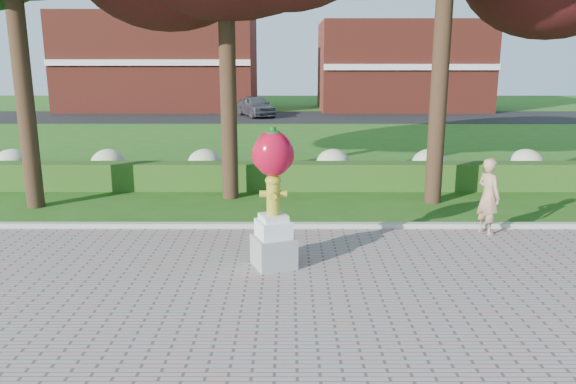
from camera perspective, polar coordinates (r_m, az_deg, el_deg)
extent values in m
plane|color=#265314|center=(9.94, 2.30, -8.94)|extent=(100.00, 100.00, 0.00)
cube|color=#ADADA5|center=(12.74, 1.80, -3.49)|extent=(40.00, 0.18, 0.15)
cube|color=#1F4012|center=(16.54, 1.40, 1.63)|extent=(24.00, 0.70, 0.80)
ellipsoid|color=#B1B489|center=(19.50, -26.19, 2.50)|extent=(1.10, 1.10, 0.99)
ellipsoid|color=#B1B489|center=(18.37, -17.75, 2.65)|extent=(1.10, 1.10, 0.99)
ellipsoid|color=#B1B489|center=(17.68, -8.45, 2.75)|extent=(1.10, 1.10, 0.99)
ellipsoid|color=#B1B489|center=(17.54, 4.60, 2.77)|extent=(1.10, 1.10, 0.99)
ellipsoid|color=#B1B489|center=(18.03, 14.16, 2.69)|extent=(1.10, 1.10, 0.99)
ellipsoid|color=#B1B489|center=(18.98, 22.99, 2.55)|extent=(1.10, 1.10, 0.99)
cube|color=black|center=(37.38, 0.67, 7.64)|extent=(50.00, 8.00, 0.02)
cube|color=maroon|center=(44.24, -12.80, 12.74)|extent=(14.00, 8.00, 7.00)
cube|color=maroon|center=(44.00, 11.33, 12.42)|extent=(12.00, 8.00, 6.40)
cylinder|color=black|center=(15.66, -25.39, 10.62)|extent=(0.44, 0.44, 6.72)
cylinder|color=black|center=(15.29, -6.10, 10.72)|extent=(0.44, 0.44, 6.16)
cylinder|color=black|center=(15.19, 15.25, 12.44)|extent=(0.44, 0.44, 7.28)
cube|color=gray|center=(10.37, -1.47, -6.06)|extent=(0.90, 0.90, 0.56)
cube|color=silver|center=(10.24, -1.48, -3.75)|extent=(0.73, 0.73, 0.32)
cube|color=silver|center=(10.17, -1.49, -2.60)|extent=(0.58, 0.58, 0.11)
cylinder|color=#9B9621|center=(10.08, -1.50, -0.57)|extent=(0.25, 0.25, 0.63)
ellipsoid|color=#9B9621|center=(10.01, -1.51, 1.19)|extent=(0.29, 0.29, 0.20)
cylinder|color=#9B9621|center=(10.07, -2.53, -0.19)|extent=(0.14, 0.12, 0.12)
cylinder|color=#9B9621|center=(10.06, -0.48, -0.19)|extent=(0.14, 0.12, 0.12)
cylinder|color=#9B9621|center=(9.90, -1.53, -0.42)|extent=(0.14, 0.14, 0.14)
cylinder|color=#9B9621|center=(9.99, -1.52, 1.69)|extent=(0.09, 0.09, 0.06)
ellipsoid|color=#A80923|center=(9.92, -1.53, 3.92)|extent=(0.71, 0.63, 0.82)
ellipsoid|color=#A80923|center=(9.93, -2.70, 3.79)|extent=(0.35, 0.35, 0.52)
ellipsoid|color=#A80923|center=(9.92, -0.36, 3.79)|extent=(0.35, 0.35, 0.52)
cylinder|color=#125316|center=(9.86, -1.54, 6.24)|extent=(0.11, 0.11, 0.14)
ellipsoid|color=#125316|center=(9.86, -1.54, 6.05)|extent=(0.27, 0.27, 0.09)
imported|color=tan|center=(12.89, 19.69, -0.40)|extent=(0.60, 0.72, 1.67)
imported|color=#43444B|center=(37.65, -3.32, 8.74)|extent=(3.09, 4.40, 1.39)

